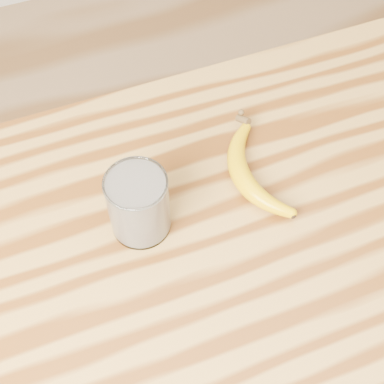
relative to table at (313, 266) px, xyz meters
name	(u,v)px	position (x,y,z in m)	size (l,w,h in m)	color
table	(313,266)	(0.00, 0.00, 0.00)	(1.20, 0.80, 0.90)	olive
smoothie_glass	(139,204)	(-0.27, 0.11, 0.19)	(0.09, 0.09, 0.12)	white
banana	(241,176)	(-0.09, 0.13, 0.15)	(0.10, 0.27, 0.03)	#CD9B00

